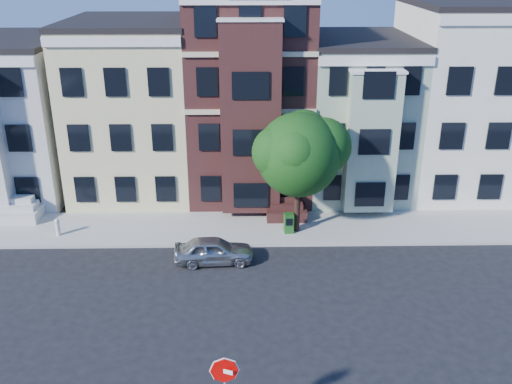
{
  "coord_description": "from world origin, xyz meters",
  "views": [
    {
      "loc": [
        -0.22,
        -19.56,
        13.72
      ],
      "look_at": [
        0.17,
        3.2,
        4.2
      ],
      "focal_mm": 40.0,
      "sensor_mm": 36.0,
      "label": 1
    }
  ],
  "objects_px": {
    "street_tree": "(298,160)",
    "newspaper_box": "(289,223)",
    "fire_hydrant": "(58,229)",
    "parked_car": "(214,250)"
  },
  "relations": [
    {
      "from": "street_tree",
      "to": "newspaper_box",
      "type": "distance_m",
      "value": 3.44
    },
    {
      "from": "parked_car",
      "to": "fire_hydrant",
      "type": "xyz_separation_m",
      "value": [
        -8.25,
        2.73,
        -0.12
      ]
    },
    {
      "from": "newspaper_box",
      "to": "fire_hydrant",
      "type": "height_order",
      "value": "newspaper_box"
    },
    {
      "from": "parked_car",
      "to": "newspaper_box",
      "type": "distance_m",
      "value": 4.74
    },
    {
      "from": "newspaper_box",
      "to": "fire_hydrant",
      "type": "bearing_deg",
      "value": 174.74
    },
    {
      "from": "street_tree",
      "to": "newspaper_box",
      "type": "xyz_separation_m",
      "value": [
        -0.43,
        -0.22,
        -3.41
      ]
    },
    {
      "from": "street_tree",
      "to": "fire_hydrant",
      "type": "distance_m",
      "value": 12.99
    },
    {
      "from": "street_tree",
      "to": "parked_car",
      "type": "xyz_separation_m",
      "value": [
        -4.23,
        -3.06,
        -3.46
      ]
    },
    {
      "from": "street_tree",
      "to": "parked_car",
      "type": "distance_m",
      "value": 6.26
    },
    {
      "from": "street_tree",
      "to": "fire_hydrant",
      "type": "relative_size",
      "value": 10.64
    }
  ]
}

